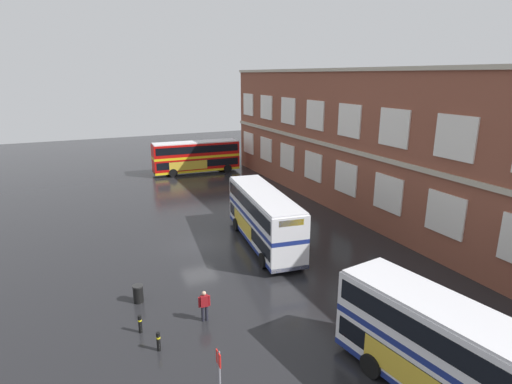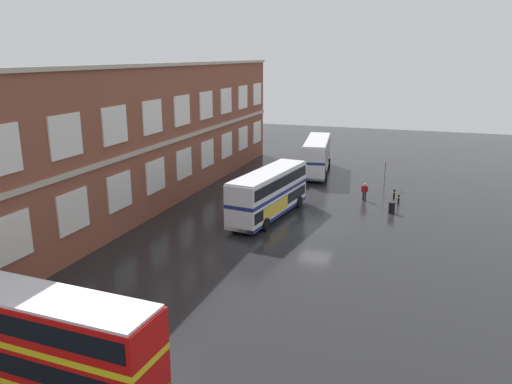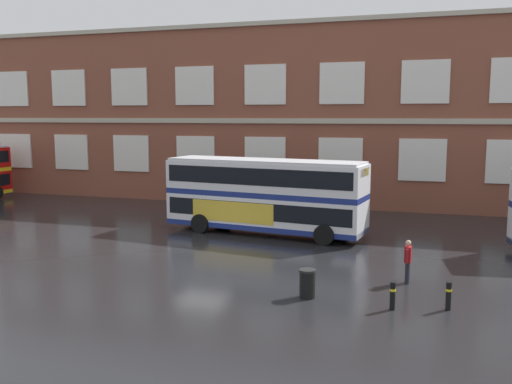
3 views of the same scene
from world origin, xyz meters
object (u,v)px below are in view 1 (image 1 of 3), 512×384
double_decker_near (196,156)px  bus_stand_flag (219,377)px  double_decker_middle (264,217)px  double_decker_far (469,367)px  safety_bollard_west (158,341)px  waiting_passenger (204,305)px  safety_bollard_east (140,324)px  station_litter_bin (138,294)px

double_decker_near → bus_stand_flag: double_decker_near is taller
double_decker_middle → double_decker_far: size_ratio=1.00×
double_decker_far → safety_bollard_west: 12.94m
double_decker_middle → waiting_passenger: double_decker_middle is taller
double_decker_middle → safety_bollard_west: (9.33, -9.85, -1.66)m
double_decker_middle → safety_bollard_east: (7.56, -10.39, -1.66)m
station_litter_bin → safety_bollard_east: bearing=-7.5°
station_litter_bin → double_decker_middle: bearing=114.6°
safety_bollard_east → double_decker_far: bearing=44.5°
double_decker_near → station_litter_bin: bearing=-22.5°
bus_stand_flag → safety_bollard_east: (-6.44, -1.89, -1.14)m
station_litter_bin → safety_bollard_east: 3.00m
double_decker_near → bus_stand_flag: size_ratio=4.12×
double_decker_near → safety_bollard_east: (32.43, -12.59, -1.66)m
double_decker_middle → station_litter_bin: size_ratio=10.92×
waiting_passenger → bus_stand_flag: bus_stand_flag is taller
waiting_passenger → safety_bollard_west: (1.44, -2.69, -0.44)m
bus_stand_flag → safety_bollard_west: (-4.66, -1.35, -1.14)m
safety_bollard_east → bus_stand_flag: bearing=16.3°
double_decker_middle → station_litter_bin: double_decker_middle is taller
double_decker_middle → waiting_passenger: size_ratio=6.61×
double_decker_far → safety_bollard_east: double_decker_far is taller
safety_bollard_west → double_decker_middle: bearing=133.4°
double_decker_middle → waiting_passenger: (7.89, -7.16, -1.22)m
double_decker_near → safety_bollard_east: bearing=-21.2°
safety_bollard_west → waiting_passenger: bearing=118.1°
double_decker_near → double_decker_far: bearing=-3.3°
bus_stand_flag → double_decker_middle: bearing=148.7°
bus_stand_flag → waiting_passenger: bearing=167.6°
double_decker_far → safety_bollard_west: bearing=-131.7°
bus_stand_flag → station_litter_bin: (-9.41, -1.50, -1.12)m
safety_bollard_west → safety_bollard_east: same height
double_decker_near → double_decker_far: 42.81m
waiting_passenger → bus_stand_flag: size_ratio=0.63×
double_decker_near → station_litter_bin: (29.45, -12.20, -1.63)m
double_decker_near → waiting_passenger: 34.10m
safety_bollard_east → safety_bollard_west: bearing=16.9°
station_litter_bin → safety_bollard_west: bearing=1.8°
double_decker_far → double_decker_near: bearing=176.7°
waiting_passenger → safety_bollard_west: bearing=-61.9°
double_decker_near → double_decker_middle: (24.87, -2.20, 0.00)m
bus_stand_flag → station_litter_bin: bearing=-171.0°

